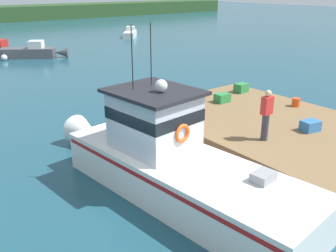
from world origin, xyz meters
name	(u,v)px	position (x,y,z in m)	size (l,w,h in m)	color
ground_plane	(166,192)	(0.00, 0.00, 0.00)	(200.00, 200.00, 0.00)	#1E4C5B
dock	(271,124)	(4.80, 0.00, 1.07)	(6.00, 9.00, 1.20)	#4C3D2D
main_fishing_boat	(169,160)	(0.14, 0.00, 1.01)	(3.41, 9.94, 4.80)	white
crate_single_by_cleat	(241,88)	(6.84, 3.26, 1.40)	(0.60, 0.44, 0.40)	#2D8442
crate_single_far	(310,126)	(5.02, -1.42, 1.38)	(0.60, 0.44, 0.35)	#3370B2
crate_stack_mid_dock	(222,98)	(5.05, 2.70, 1.38)	(0.60, 0.44, 0.36)	#2D8442
bait_bucket	(296,102)	(6.97, 0.47, 1.37)	(0.32, 0.32, 0.34)	#E04C19
deckhand_by_the_boat	(266,114)	(3.17, -0.98, 2.06)	(0.36, 0.22, 1.63)	#383842
moored_boat_mid_harbor	(32,52)	(4.43, 24.32, 0.49)	(5.27, 4.05, 1.42)	#4C4C51
moored_boat_off_the_point	(130,33)	(18.30, 30.76, 0.41)	(3.68, 4.22, 1.19)	white
mooring_buoy_inshore	(34,50)	(5.43, 26.86, 0.23)	(0.47, 0.47, 0.47)	silver
mooring_buoy_outer	(4,58)	(2.14, 24.46, 0.25)	(0.50, 0.50, 0.50)	silver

